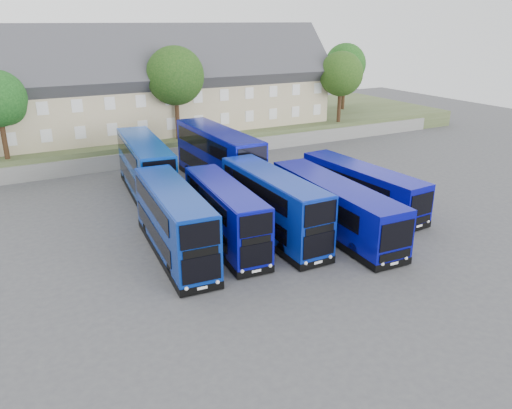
# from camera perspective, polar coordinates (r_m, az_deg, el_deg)

# --- Properties ---
(ground) EXTENTS (120.00, 120.00, 0.00)m
(ground) POSITION_cam_1_polar(r_m,az_deg,el_deg) (30.32, 4.37, -6.07)
(ground) COLOR #424247
(ground) RESTS_ON ground
(retaining_wall) EXTENTS (70.00, 0.40, 1.50)m
(retaining_wall) POSITION_cam_1_polar(r_m,az_deg,el_deg) (50.69, -10.32, 5.49)
(retaining_wall) COLOR slate
(retaining_wall) RESTS_ON ground
(earth_bank) EXTENTS (80.00, 20.00, 2.00)m
(earth_bank) POSITION_cam_1_polar(r_m,az_deg,el_deg) (59.99, -13.39, 7.81)
(earth_bank) COLOR #45522E
(earth_bank) RESTS_ON ground
(terrace_row) EXTENTS (48.00, 10.40, 11.20)m
(terrace_row) POSITION_cam_1_polar(r_m,az_deg,el_deg) (54.52, -15.82, 12.37)
(terrace_row) COLOR tan
(terrace_row) RESTS_ON earth_bank
(dd_front_left) EXTENTS (3.23, 10.72, 4.20)m
(dd_front_left) POSITION_cam_1_polar(r_m,az_deg,el_deg) (30.22, -9.35, -2.10)
(dd_front_left) COLOR navy
(dd_front_left) RESTS_ON ground
(dd_front_mid) EXTENTS (3.03, 9.97, 3.90)m
(dd_front_mid) POSITION_cam_1_polar(r_m,az_deg,el_deg) (31.35, -3.54, -1.31)
(dd_front_mid) COLOR #070B90
(dd_front_mid) RESTS_ON ground
(dd_front_right) EXTENTS (2.50, 10.65, 4.22)m
(dd_front_right) POSITION_cam_1_polar(r_m,az_deg,el_deg) (32.41, 1.95, -0.24)
(dd_front_right) COLOR #082397
(dd_front_right) RESTS_ON ground
(dd_rear_left) EXTENTS (3.77, 11.68, 4.56)m
(dd_rear_left) POSITION_cam_1_polar(r_m,az_deg,el_deg) (40.93, -12.49, 3.95)
(dd_rear_left) COLOR #0839A2
(dd_rear_left) RESTS_ON ground
(dd_rear_right) EXTENTS (2.98, 12.16, 4.82)m
(dd_rear_right) POSITION_cam_1_polar(r_m,az_deg,el_deg) (42.75, -4.30, 5.25)
(dd_rear_right) COLOR #060B7F
(dd_rear_right) RESTS_ON ground
(coach_east_a) EXTENTS (3.20, 12.65, 3.43)m
(coach_east_a) POSITION_cam_1_polar(r_m,az_deg,el_deg) (33.71, 8.88, -0.36)
(coach_east_a) COLOR #070A8E
(coach_east_a) RESTS_ON ground
(coach_east_b) EXTENTS (3.17, 11.63, 3.14)m
(coach_east_b) POSITION_cam_1_polar(r_m,az_deg,el_deg) (38.65, 11.96, 1.93)
(coach_east_b) COLOR #080997
(coach_east_b) RESTS_ON ground
(tree_mid) EXTENTS (5.76, 5.76, 9.18)m
(tree_mid) POSITION_cam_1_polar(r_m,az_deg,el_deg) (51.55, -9.10, 14.09)
(tree_mid) COLOR #382314
(tree_mid) RESTS_ON earth_bank
(tree_east) EXTENTS (5.12, 5.12, 8.16)m
(tree_east) POSITION_cam_1_polar(r_m,az_deg,el_deg) (60.79, 9.73, 14.33)
(tree_east) COLOR #382314
(tree_east) RESTS_ON earth_bank
(tree_far) EXTENTS (5.44, 5.44, 8.67)m
(tree_far) POSITION_cam_1_polar(r_m,az_deg,el_deg) (69.93, 10.20, 15.34)
(tree_far) COLOR #382314
(tree_far) RESTS_ON earth_bank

